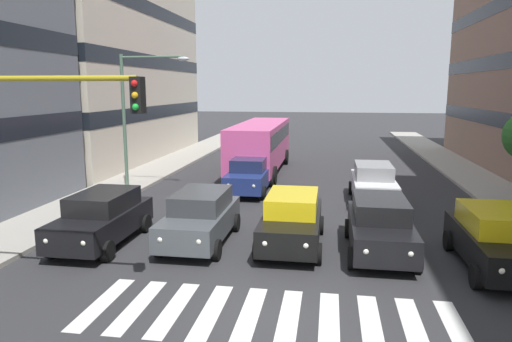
{
  "coord_description": "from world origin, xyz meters",
  "views": [
    {
      "loc": [
        -1.26,
        9.67,
        5.1
      ],
      "look_at": [
        1.45,
        -7.15,
        2.04
      ],
      "focal_mm": 32.51,
      "sensor_mm": 36.0,
      "label": 1
    }
  ],
  "objects_px": {
    "car_3": "(201,217)",
    "car_row2_1": "(373,183)",
    "car_4": "(102,218)",
    "traffic_light_gantry": "(0,149)",
    "bus_behind_traffic": "(261,142)",
    "car_1": "(380,225)",
    "car_2": "(292,219)",
    "street_lamp_right": "(136,106)",
    "car_0": "(496,239)",
    "car_row2_0": "(250,175)"
  },
  "relations": [
    {
      "from": "car_3",
      "to": "car_row2_1",
      "type": "xyz_separation_m",
      "value": [
        -6.15,
        -6.65,
        0.0
      ]
    },
    {
      "from": "car_4",
      "to": "traffic_light_gantry",
      "type": "distance_m",
      "value": 5.3
    },
    {
      "from": "bus_behind_traffic",
      "to": "car_3",
      "type": "bearing_deg",
      "value": 90.0
    },
    {
      "from": "car_1",
      "to": "car_4",
      "type": "xyz_separation_m",
      "value": [
        8.95,
        0.57,
        0.0
      ]
    },
    {
      "from": "car_2",
      "to": "car_1",
      "type": "bearing_deg",
      "value": 175.57
    },
    {
      "from": "car_row2_1",
      "to": "street_lamp_right",
      "type": "xyz_separation_m",
      "value": [
        11.16,
        -0.01,
        3.35
      ]
    },
    {
      "from": "car_0",
      "to": "car_row2_1",
      "type": "height_order",
      "value": "same"
    },
    {
      "from": "traffic_light_gantry",
      "to": "car_4",
      "type": "bearing_deg",
      "value": -89.83
    },
    {
      "from": "car_0",
      "to": "car_row2_0",
      "type": "height_order",
      "value": "same"
    },
    {
      "from": "car_1",
      "to": "street_lamp_right",
      "type": "relative_size",
      "value": 0.68
    },
    {
      "from": "car_0",
      "to": "car_1",
      "type": "distance_m",
      "value": 3.22
    },
    {
      "from": "car_0",
      "to": "street_lamp_right",
      "type": "height_order",
      "value": "street_lamp_right"
    },
    {
      "from": "bus_behind_traffic",
      "to": "traffic_light_gantry",
      "type": "distance_m",
      "value": 18.82
    },
    {
      "from": "car_3",
      "to": "street_lamp_right",
      "type": "distance_m",
      "value": 8.98
    },
    {
      "from": "car_row2_0",
      "to": "bus_behind_traffic",
      "type": "xyz_separation_m",
      "value": [
        0.3,
        -5.66,
        0.97
      ]
    },
    {
      "from": "car_3",
      "to": "car_4",
      "type": "distance_m",
      "value": 3.23
    },
    {
      "from": "car_0",
      "to": "car_4",
      "type": "distance_m",
      "value": 12.06
    },
    {
      "from": "car_row2_0",
      "to": "car_4",
      "type": "bearing_deg",
      "value": 67.42
    },
    {
      "from": "car_row2_1",
      "to": "car_3",
      "type": "bearing_deg",
      "value": 47.22
    },
    {
      "from": "car_1",
      "to": "bus_behind_traffic",
      "type": "distance_m",
      "value": 14.65
    },
    {
      "from": "car_1",
      "to": "car_row2_0",
      "type": "height_order",
      "value": "same"
    },
    {
      "from": "car_0",
      "to": "car_row2_0",
      "type": "xyz_separation_m",
      "value": [
        8.59,
        -8.62,
        0.0
      ]
    },
    {
      "from": "car_0",
      "to": "car_2",
      "type": "height_order",
      "value": "same"
    },
    {
      "from": "bus_behind_traffic",
      "to": "street_lamp_right",
      "type": "relative_size",
      "value": 1.61
    },
    {
      "from": "car_4",
      "to": "car_row2_1",
      "type": "bearing_deg",
      "value": -142.03
    },
    {
      "from": "car_0",
      "to": "car_row2_1",
      "type": "xyz_separation_m",
      "value": [
        2.74,
        -7.55,
        0.0
      ]
    },
    {
      "from": "car_1",
      "to": "bus_behind_traffic",
      "type": "xyz_separation_m",
      "value": [
        5.78,
        -13.43,
        0.97
      ]
    },
    {
      "from": "car_2",
      "to": "car_4",
      "type": "bearing_deg",
      "value": 7.22
    },
    {
      "from": "car_1",
      "to": "bus_behind_traffic",
      "type": "height_order",
      "value": "bus_behind_traffic"
    },
    {
      "from": "car_2",
      "to": "bus_behind_traffic",
      "type": "distance_m",
      "value": 13.59
    },
    {
      "from": "street_lamp_right",
      "to": "car_3",
      "type": "bearing_deg",
      "value": 127.01
    },
    {
      "from": "car_4",
      "to": "street_lamp_right",
      "type": "height_order",
      "value": "street_lamp_right"
    },
    {
      "from": "car_1",
      "to": "car_row2_1",
      "type": "xyz_separation_m",
      "value": [
        -0.37,
        -6.7,
        0.0
      ]
    },
    {
      "from": "car_0",
      "to": "car_2",
      "type": "distance_m",
      "value": 5.96
    },
    {
      "from": "car_3",
      "to": "traffic_light_gantry",
      "type": "distance_m",
      "value": 6.64
    },
    {
      "from": "car_row2_0",
      "to": "bus_behind_traffic",
      "type": "relative_size",
      "value": 0.42
    },
    {
      "from": "car_row2_0",
      "to": "bus_behind_traffic",
      "type": "bearing_deg",
      "value": -86.97
    },
    {
      "from": "car_1",
      "to": "car_3",
      "type": "relative_size",
      "value": 1.0
    },
    {
      "from": "car_3",
      "to": "street_lamp_right",
      "type": "bearing_deg",
      "value": -52.99
    },
    {
      "from": "car_2",
      "to": "car_row2_1",
      "type": "xyz_separation_m",
      "value": [
        -3.13,
        -6.49,
        0.0
      ]
    },
    {
      "from": "car_row2_0",
      "to": "street_lamp_right",
      "type": "bearing_deg",
      "value": 11.36
    },
    {
      "from": "car_3",
      "to": "street_lamp_right",
      "type": "xyz_separation_m",
      "value": [
        5.01,
        -6.65,
        3.35
      ]
    },
    {
      "from": "bus_behind_traffic",
      "to": "car_1",
      "type": "bearing_deg",
      "value": 113.29
    },
    {
      "from": "car_4",
      "to": "car_row2_1",
      "type": "distance_m",
      "value": 11.82
    },
    {
      "from": "car_4",
      "to": "car_row2_0",
      "type": "height_order",
      "value": "same"
    },
    {
      "from": "car_3",
      "to": "bus_behind_traffic",
      "type": "bearing_deg",
      "value": -90.0
    },
    {
      "from": "bus_behind_traffic",
      "to": "car_row2_0",
      "type": "bearing_deg",
      "value": 93.03
    },
    {
      "from": "car_3",
      "to": "bus_behind_traffic",
      "type": "height_order",
      "value": "bus_behind_traffic"
    },
    {
      "from": "car_4",
      "to": "car_3",
      "type": "bearing_deg",
      "value": -168.81
    },
    {
      "from": "car_2",
      "to": "car_row2_1",
      "type": "relative_size",
      "value": 1.0
    }
  ]
}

